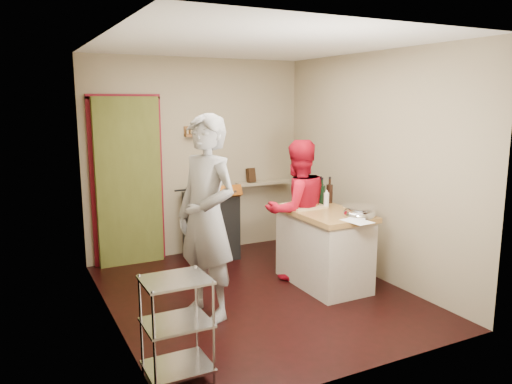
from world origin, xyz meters
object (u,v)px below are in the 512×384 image
wire_shelving (177,324)px  person_red (297,210)px  person_stripe (207,218)px  stove (211,224)px  island (324,245)px

wire_shelving → person_red: person_red is taller
person_stripe → wire_shelving: bearing=-53.8°
stove → person_red: person_red is taller
stove → person_stripe: bearing=-113.0°
wire_shelving → island: island is taller
island → person_red: size_ratio=0.80×
stove → island: (0.76, -1.49, 0.01)m
wire_shelving → island: size_ratio=0.62×
stove → wire_shelving: 2.94m
wire_shelving → person_stripe: (0.62, 0.95, 0.53)m
stove → wire_shelving: bearing=-116.9°
island → person_red: bearing=115.7°
stove → person_red: bearing=-62.7°
stove → island: size_ratio=0.78×
person_stripe → person_red: size_ratio=1.20×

